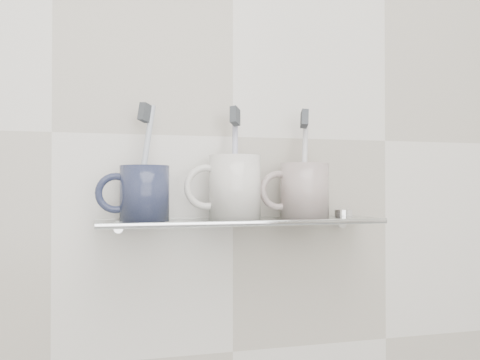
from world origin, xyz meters
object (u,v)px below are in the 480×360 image
object	(u,v)px
shelf_glass	(242,221)
mug_center	(235,187)
mug_right	(305,190)
mug_left	(145,193)

from	to	relation	value
shelf_glass	mug_center	world-z (taller)	mug_center
mug_center	shelf_glass	bearing A→B (deg)	-47.47
mug_center	mug_right	size ratio (longest dim) A/B	1.12
shelf_glass	mug_right	world-z (taller)	mug_right
mug_left	mug_right	distance (m)	0.29
mug_right	mug_left	bearing A→B (deg)	-156.22
mug_left	mug_center	distance (m)	0.16
mug_left	mug_right	size ratio (longest dim) A/B	0.93
shelf_glass	mug_left	bearing A→B (deg)	178.30
mug_left	mug_center	size ratio (longest dim) A/B	0.82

